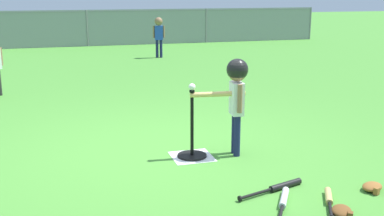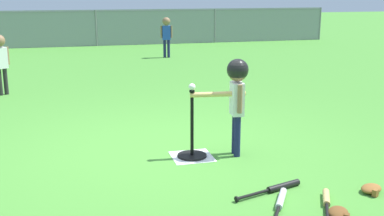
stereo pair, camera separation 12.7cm
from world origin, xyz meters
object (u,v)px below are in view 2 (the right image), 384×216
Objects in this scene: fielder_deep_right at (0,56)px; fielder_near_left at (166,32)px; glove_near_bats at (371,189)px; spare_bat_silver at (280,202)px; glove_by_plate at (339,213)px; spare_bat_black at (277,188)px; batter_child at (236,87)px; spare_bat_wood at (326,201)px; baseball_on_tee at (192,87)px; batting_tee at (192,146)px.

fielder_near_left reaches higher than fielder_deep_right.
spare_bat_silver is at bearing -177.40° from glove_near_bats.
glove_near_bats is (0.55, 0.35, 0.00)m from glove_by_plate.
fielder_near_left reaches higher than glove_by_plate.
spare_bat_black is (-0.84, -8.85, -0.66)m from fielder_near_left.
batter_child is 1.26m from spare_bat_black.
batter_child is 1.50m from spare_bat_silver.
glove_by_plate is (0.30, -1.62, -0.72)m from batter_child.
fielder_deep_right reaches higher than spare_bat_wood.
spare_bat_black is 2.63× the size of glove_near_bats.
spare_bat_silver is 0.48m from glove_by_plate.
fielder_deep_right is 3.85× the size of glove_near_bats.
batter_child is at bearing -54.47° from fielder_deep_right.
glove_near_bats reaches higher than spare_bat_black.
glove_near_bats is at bearing 32.66° from glove_by_plate.
fielder_near_left is at bearing 80.13° from baseball_on_tee.
baseball_on_tee reaches higher than glove_by_plate.
baseball_on_tee is 7.89m from fielder_near_left.
batting_tee is 0.70× the size of fielder_near_left.
fielder_deep_right is 5.99m from spare_bat_silver.
glove_by_plate reaches higher than spare_bat_black.
glove_by_plate is at bearing -65.21° from baseball_on_tee.
spare_bat_silver is at bearing -110.38° from spare_bat_black.
fielder_deep_right is at bearing 117.62° from spare_bat_silver.
batter_child is 1.03× the size of fielder_deep_right.
fielder_near_left is 3.92× the size of glove_by_plate.
spare_bat_silver is at bearing -73.39° from batting_tee.
batter_child is at bearing 92.27° from spare_bat_black.
glove_near_bats is (0.52, 0.11, 0.01)m from spare_bat_wood.
spare_bat_silver and spare_bat_wood have the same top height.
batting_tee is 1.65m from spare_bat_wood.
spare_bat_wood is (0.40, -0.07, 0.00)m from spare_bat_silver.
batter_child reaches higher than spare_bat_black.
fielder_deep_right is at bearing 120.58° from spare_bat_wood.
spare_bat_black is 2.61× the size of glove_by_plate.
baseball_on_tee is 4.56m from fielder_deep_right.
baseball_on_tee is at bearing -99.87° from fielder_near_left.
batter_child reaches higher than fielder_near_left.
glove_by_plate is (0.78, -1.68, -0.09)m from batting_tee.
glove_near_bats is (-0.03, -9.10, -0.65)m from fielder_near_left.
fielder_deep_right reaches higher than spare_bat_black.
spare_bat_wood is 0.46m from spare_bat_black.
batter_child is at bearing 100.44° from glove_by_plate.
spare_bat_black is at bearing -60.07° from fielder_deep_right.
spare_bat_black is at bearing 128.78° from spare_bat_wood.
batter_child reaches higher than fielder_deep_right.
baseball_on_tee is at bearing 134.86° from glove_near_bats.
baseball_on_tee is 1.41m from spare_bat_black.
spare_bat_black is at bearing 113.30° from glove_by_plate.
fielder_near_left reaches higher than spare_bat_black.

